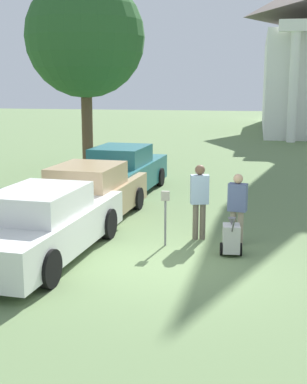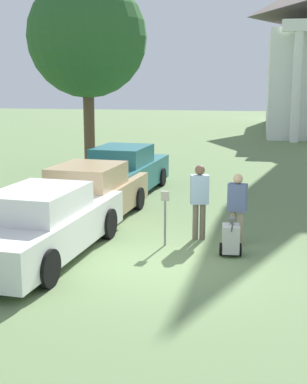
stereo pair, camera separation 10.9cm
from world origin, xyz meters
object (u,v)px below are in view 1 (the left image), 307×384
at_px(parking_meter, 165,208).
at_px(person_worker, 199,197).
at_px(equipment_cart, 231,238).
at_px(parked_car_white, 44,225).
at_px(person_supervisor, 237,205).
at_px(parked_car_teal, 123,172).
at_px(parked_car_tan, 90,195).

bearing_deg(parking_meter, person_worker, 42.47).
height_order(person_worker, equipment_cart, person_worker).
bearing_deg(person_worker, parked_car_white, 17.12).
distance_m(parked_car_white, person_supervisor, 4.34).
height_order(person_supervisor, equipment_cart, person_supervisor).
bearing_deg(parked_car_white, equipment_cart, 16.25).
bearing_deg(parked_car_teal, equipment_cart, -52.81).
relative_size(parked_car_teal, person_supervisor, 3.15).
height_order(parking_meter, person_supervisor, person_supervisor).
bearing_deg(parking_meter, parked_car_tan, 142.17).
bearing_deg(parked_car_tan, equipment_cart, -26.66).
relative_size(parked_car_teal, equipment_cart, 5.25).
xyz_separation_m(person_worker, equipment_cart, (0.82, -1.09, -0.65)).
bearing_deg(parking_meter, person_supervisor, 12.20).
distance_m(parked_car_teal, person_worker, 5.76).
xyz_separation_m(parked_car_white, parking_meter, (2.39, 1.31, 0.19)).
distance_m(parking_meter, person_supervisor, 1.65).
bearing_deg(parking_meter, equipment_cart, -16.19).
xyz_separation_m(parked_car_tan, person_worker, (3.10, -1.21, 0.33)).
bearing_deg(parking_meter, parked_car_teal, 113.54).
relative_size(person_worker, person_supervisor, 1.08).
distance_m(parked_car_tan, equipment_cart, 4.55).
bearing_deg(equipment_cart, parking_meter, 157.54).
bearing_deg(parked_car_teal, parked_car_white, -86.23).
xyz_separation_m(person_supervisor, equipment_cart, (-0.08, -0.79, -0.56)).
relative_size(parked_car_tan, equipment_cart, 4.96).
bearing_deg(person_supervisor, person_worker, -7.57).
bearing_deg(person_worker, parked_car_tan, -36.46).
distance_m(person_supervisor, equipment_cart, 0.97).
relative_size(parked_car_white, parked_car_teal, 1.02).
relative_size(parked_car_teal, parking_meter, 4.11).
bearing_deg(equipment_cart, parked_car_teal, 117.15).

